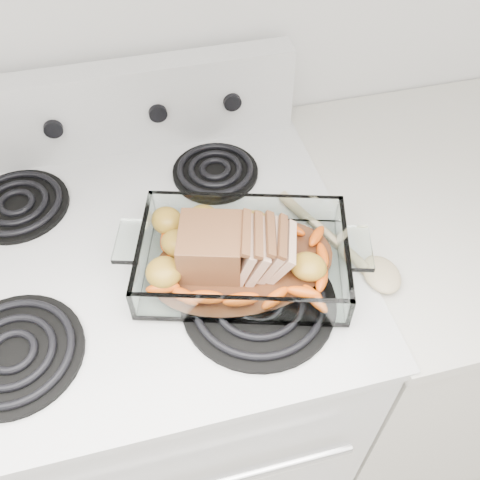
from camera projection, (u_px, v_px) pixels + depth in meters
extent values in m
cube|color=silver|center=(160.00, 376.00, 1.29)|extent=(0.76, 0.65, 0.92)
cube|color=silver|center=(130.00, 255.00, 0.94)|extent=(0.78, 0.67, 0.02)
cube|color=silver|center=(105.00, 111.00, 1.05)|extent=(0.76, 0.06, 0.18)
cylinder|color=black|center=(14.00, 354.00, 0.80)|extent=(0.21, 0.21, 0.01)
cylinder|color=black|center=(258.00, 302.00, 0.86)|extent=(0.25, 0.25, 0.01)
cylinder|color=black|center=(18.00, 206.00, 1.00)|extent=(0.19, 0.19, 0.01)
cylinder|color=black|center=(215.00, 172.00, 1.06)|extent=(0.17, 0.17, 0.01)
cylinder|color=black|center=(53.00, 128.00, 1.02)|extent=(0.04, 0.02, 0.04)
cylinder|color=black|center=(158.00, 112.00, 1.05)|extent=(0.04, 0.02, 0.04)
cylinder|color=black|center=(232.00, 101.00, 1.07)|extent=(0.04, 0.02, 0.04)
cube|color=silver|center=(411.00, 320.00, 1.41)|extent=(0.55, 0.65, 0.90)
cube|color=silver|center=(468.00, 194.00, 1.06)|extent=(0.58, 0.68, 0.03)
cube|color=white|center=(243.00, 266.00, 0.90)|extent=(0.34, 0.22, 0.01)
cube|color=white|center=(261.00, 307.00, 0.81)|extent=(0.34, 0.01, 0.06)
cube|color=white|center=(228.00, 208.00, 0.94)|extent=(0.34, 0.01, 0.06)
cube|color=white|center=(143.00, 273.00, 0.85)|extent=(0.01, 0.22, 0.06)
cube|color=white|center=(338.00, 235.00, 0.90)|extent=(0.01, 0.22, 0.06)
cylinder|color=#4C2714|center=(243.00, 264.00, 0.89)|extent=(0.20, 0.20, 0.00)
cube|color=brown|center=(211.00, 255.00, 0.86)|extent=(0.10, 0.10, 0.08)
cube|color=tan|center=(246.00, 249.00, 0.87)|extent=(0.04, 0.10, 0.08)
cube|color=tan|center=(257.00, 248.00, 0.87)|extent=(0.04, 0.09, 0.07)
cube|color=tan|center=(268.00, 246.00, 0.87)|extent=(0.04, 0.09, 0.07)
cube|color=tan|center=(280.00, 244.00, 0.88)|extent=(0.05, 0.09, 0.07)
ellipsoid|color=#CE5D17|center=(166.00, 316.00, 0.82)|extent=(0.06, 0.02, 0.02)
ellipsoid|color=#CE5D17|center=(321.00, 283.00, 0.86)|extent=(0.06, 0.02, 0.02)
ellipsoid|color=#CE5D17|center=(325.00, 235.00, 0.92)|extent=(0.06, 0.02, 0.02)
ellipsoid|color=#CE5D17|center=(149.00, 260.00, 0.89)|extent=(0.06, 0.02, 0.02)
ellipsoid|color=#AB8421|center=(145.00, 239.00, 0.90)|extent=(0.06, 0.05, 0.04)
ellipsoid|color=#AB8421|center=(242.00, 217.00, 0.93)|extent=(0.06, 0.05, 0.04)
ellipsoid|color=#AB8421|center=(317.00, 251.00, 0.88)|extent=(0.06, 0.05, 0.04)
cylinder|color=tan|center=(322.00, 231.00, 0.95)|extent=(0.10, 0.21, 0.02)
ellipsoid|color=tan|center=(382.00, 274.00, 0.89)|extent=(0.06, 0.08, 0.02)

